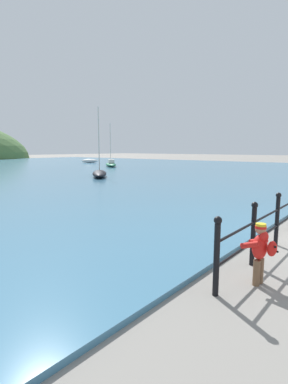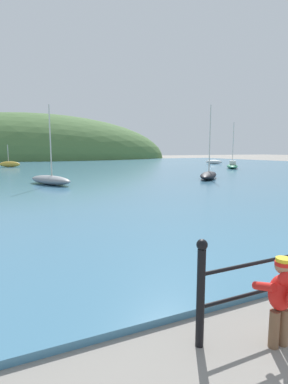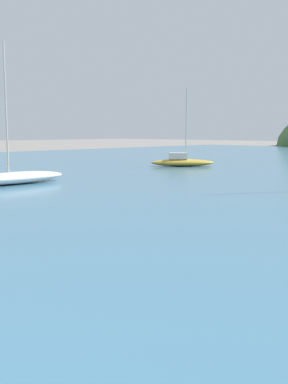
{
  "view_description": "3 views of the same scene",
  "coord_description": "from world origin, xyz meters",
  "px_view_note": "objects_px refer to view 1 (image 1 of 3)",
  "views": [
    {
      "loc": [
        -8.15,
        -0.33,
        2.17
      ],
      "look_at": [
        -2.54,
        4.25,
        1.12
      ],
      "focal_mm": 28.0,
      "sensor_mm": 36.0,
      "label": 1
    },
    {
      "loc": [
        -6.04,
        -0.98,
        2.13
      ],
      "look_at": [
        -3.17,
        5.24,
        1.16
      ],
      "focal_mm": 28.0,
      "sensor_mm": 36.0,
      "label": 2
    },
    {
      "loc": [
        2.77,
        1.01,
        2.21
      ],
      "look_at": [
        -2.15,
        6.26,
        1.24
      ],
      "focal_mm": 42.0,
      "sensor_mm": 36.0,
      "label": 3
    }
  ],
  "objects_px": {
    "boat_twin_mast": "(90,161)",
    "boat_far_right": "(111,164)",
    "boat_white_sailboat": "(99,173)",
    "child_in_coat": "(261,248)"
  },
  "relations": [
    {
      "from": "boat_twin_mast",
      "to": "boat_far_right",
      "type": "height_order",
      "value": "boat_far_right"
    },
    {
      "from": "boat_twin_mast",
      "to": "boat_white_sailboat",
      "type": "distance_m",
      "value": 22.86
    },
    {
      "from": "child_in_coat",
      "to": "boat_twin_mast",
      "type": "distance_m",
      "value": 41.26
    },
    {
      "from": "boat_white_sailboat",
      "to": "boat_far_right",
      "type": "height_order",
      "value": "boat_white_sailboat"
    },
    {
      "from": "boat_white_sailboat",
      "to": "boat_twin_mast",
      "type": "bearing_deg",
      "value": 51.23
    },
    {
      "from": "boat_twin_mast",
      "to": "boat_white_sailboat",
      "type": "relative_size",
      "value": 0.46
    },
    {
      "from": "child_in_coat",
      "to": "boat_far_right",
      "type": "distance_m",
      "value": 31.26
    },
    {
      "from": "child_in_coat",
      "to": "boat_far_right",
      "type": "height_order",
      "value": "boat_far_right"
    },
    {
      "from": "child_in_coat",
      "to": "boat_white_sailboat",
      "type": "relative_size",
      "value": 0.2
    },
    {
      "from": "child_in_coat",
      "to": "boat_white_sailboat",
      "type": "height_order",
      "value": "boat_white_sailboat"
    }
  ]
}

